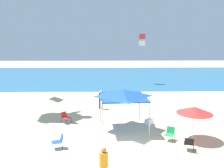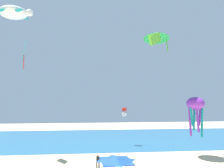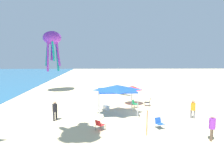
% 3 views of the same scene
% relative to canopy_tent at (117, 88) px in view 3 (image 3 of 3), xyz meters
% --- Properties ---
extents(ground, '(120.00, 120.00, 0.10)m').
position_rel_canopy_tent_xyz_m(ground, '(0.38, -3.29, -2.57)').
color(ground, beige).
extents(canopy_tent, '(3.22, 3.56, 2.82)m').
position_rel_canopy_tent_xyz_m(canopy_tent, '(0.00, 0.00, 0.00)').
color(canopy_tent, '#B7B7BC').
rests_on(canopy_tent, ground).
extents(beach_umbrella, '(2.19, 2.19, 2.13)m').
position_rel_canopy_tent_xyz_m(beach_umbrella, '(4.25, -1.90, -0.64)').
color(beach_umbrella, silver).
rests_on(beach_umbrella, ground).
extents(folding_chair_right_of_tent, '(0.81, 0.79, 0.82)m').
position_rel_canopy_tent_xyz_m(folding_chair_right_of_tent, '(-4.19, 1.45, -2.05)').
color(folding_chair_right_of_tent, black).
rests_on(folding_chair_right_of_tent, ground).
extents(folding_chair_left_of_tent, '(0.75, 0.79, 0.82)m').
position_rel_canopy_tent_xyz_m(folding_chair_left_of_tent, '(2.78, -1.99, -2.05)').
color(folding_chair_left_of_tent, black).
rests_on(folding_chair_left_of_tent, ground).
extents(folding_chair_facing_ocean, '(0.67, 0.75, 0.82)m').
position_rel_canopy_tent_xyz_m(folding_chair_facing_ocean, '(3.47, -3.53, -2.05)').
color(folding_chair_facing_ocean, black).
rests_on(folding_chair_facing_ocean, ground).
extents(folding_chair_near_cooler, '(0.76, 0.70, 0.82)m').
position_rel_canopy_tent_xyz_m(folding_chair_near_cooler, '(-3.82, -3.05, -2.05)').
color(folding_chair_near_cooler, black).
rests_on(folding_chair_near_cooler, ground).
extents(cooler_box, '(0.74, 0.72, 0.40)m').
position_rel_canopy_tent_xyz_m(cooler_box, '(1.98, 1.00, -2.32)').
color(cooler_box, white).
rests_on(cooler_box, ground).
extents(banner_flag, '(0.36, 0.06, 3.43)m').
position_rel_canopy_tent_xyz_m(banner_flag, '(-11.33, -0.80, -0.46)').
color(banner_flag, silver).
rests_on(banner_flag, ground).
extents(person_by_tent, '(0.41, 0.40, 1.69)m').
position_rel_canopy_tent_xyz_m(person_by_tent, '(-1.63, 5.30, -1.53)').
color(person_by_tent, black).
rests_on(person_by_tent, ground).
extents(person_beachcomber, '(0.42, 0.42, 1.75)m').
position_rel_canopy_tent_xyz_m(person_beachcomber, '(-6.23, -5.96, -1.50)').
color(person_beachcomber, brown).
rests_on(person_beachcomber, ground).
extents(person_near_umbrella, '(0.38, 0.40, 1.62)m').
position_rel_canopy_tent_xyz_m(person_near_umbrella, '(-1.22, -6.61, -1.58)').
color(person_near_umbrella, slate).
rests_on(person_near_umbrella, ground).
extents(kite_octopus_purple, '(2.58, 2.58, 5.74)m').
position_rel_canopy_tent_xyz_m(kite_octopus_purple, '(12.75, 8.77, 5.00)').
color(kite_octopus_purple, purple).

